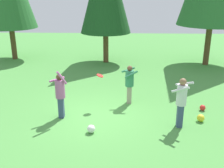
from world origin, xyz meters
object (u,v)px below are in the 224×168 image
object	(u,v)px
person_bystander	(181,99)
ball_white	(91,129)
person_thrower	(60,92)
frisbee	(100,76)
ball_red	(203,108)
person_catcher	(129,81)
ball_yellow	(201,118)

from	to	relation	value
person_bystander	ball_white	size ratio (longest dim) A/B	6.47
person_thrower	ball_white	bearing A→B (deg)	-80.64
person_bystander	frisbee	xyz separation A→B (m)	(-2.82, 1.62, 0.25)
ball_red	ball_white	world-z (taller)	ball_white
person_catcher	ball_red	world-z (taller)	person_catcher
frisbee	ball_yellow	distance (m)	4.02
person_thrower	ball_red	world-z (taller)	person_thrower
frisbee	person_bystander	bearing A→B (deg)	-29.86
ball_red	person_bystander	bearing A→B (deg)	-130.77
ball_white	ball_yellow	distance (m)	3.90
person_catcher	ball_red	distance (m)	3.01
person_bystander	ball_white	distance (m)	3.13
ball_yellow	person_bystander	bearing A→B (deg)	-153.87
person_catcher	ball_yellow	distance (m)	3.05
person_thrower	ball_yellow	bearing A→B (deg)	-40.26
person_thrower	ball_yellow	size ratio (longest dim) A/B	6.90
person_catcher	ball_yellow	bearing A→B (deg)	131.24
ball_white	person_thrower	bearing A→B (deg)	137.99
person_bystander	ball_red	bearing A→B (deg)	-100.91
person_thrower	frisbee	distance (m)	1.73
ball_red	ball_yellow	xyz separation A→B (m)	(-0.32, -0.94, 0.02)
person_catcher	person_bystander	bearing A→B (deg)	113.38
frisbee	ball_yellow	size ratio (longest dim) A/B	1.14
person_bystander	ball_red	distance (m)	2.00
ball_red	ball_white	distance (m)	4.52
ball_red	ball_white	bearing A→B (deg)	-155.49
person_catcher	ball_yellow	xyz separation A→B (m)	(2.50, -1.56, -0.81)
ball_white	ball_yellow	xyz separation A→B (m)	(3.79, 0.94, -0.00)
person_thrower	frisbee	xyz separation A→B (m)	(1.33, 1.07, 0.29)
person_thrower	ball_yellow	world-z (taller)	person_thrower
person_catcher	frisbee	world-z (taller)	person_catcher
ball_red	ball_yellow	size ratio (longest dim) A/B	0.85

